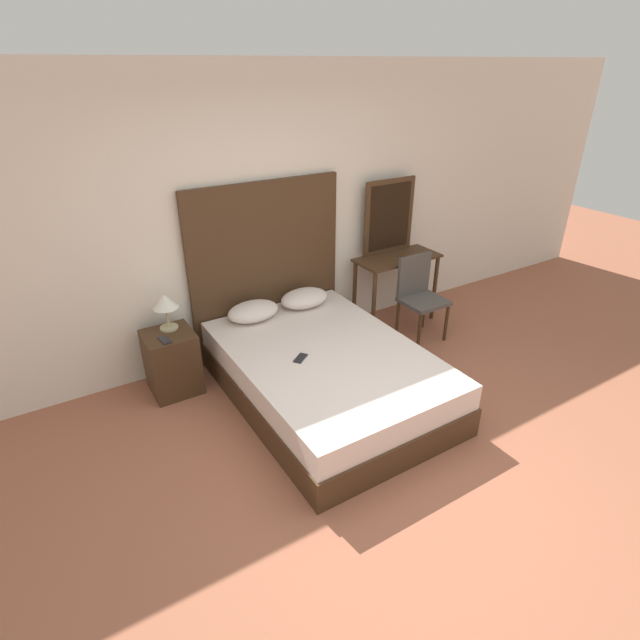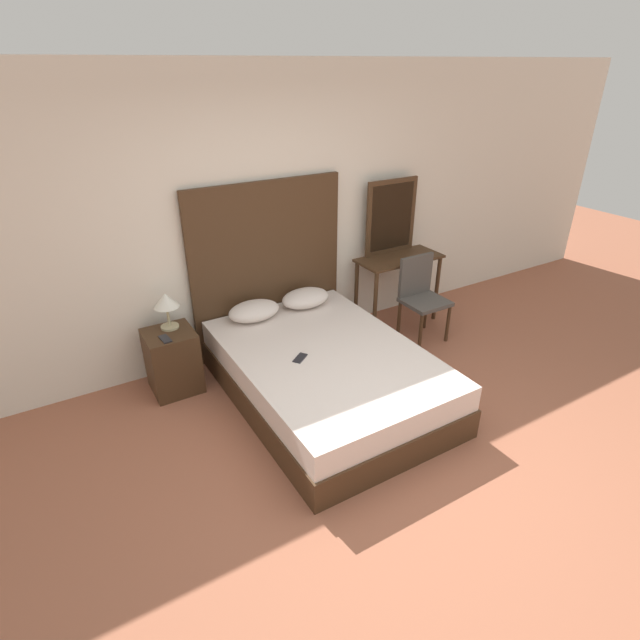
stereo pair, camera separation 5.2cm
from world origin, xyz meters
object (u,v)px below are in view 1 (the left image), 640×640
at_px(nightstand, 172,362).
at_px(vanity_desk, 397,270).
at_px(bed, 326,375).
at_px(table_lamp, 165,304).
at_px(phone_on_nightstand, 165,340).
at_px(phone_on_bed, 300,358).
at_px(chair, 419,292).

height_order(nightstand, vanity_desk, vanity_desk).
bearing_deg(bed, table_lamp, 139.62).
height_order(bed, phone_on_nightstand, phone_on_nightstand).
xyz_separation_m(phone_on_bed, vanity_desk, (1.68, 0.82, 0.15)).
bearing_deg(vanity_desk, chair, -89.97).
height_order(nightstand, phone_on_nightstand, phone_on_nightstand).
distance_m(phone_on_bed, table_lamp, 1.25).
relative_size(vanity_desk, chair, 1.06).
relative_size(table_lamp, chair, 0.37).
height_order(bed, phone_on_bed, phone_on_bed).
bearing_deg(bed, phone_on_nightstand, 148.18).
distance_m(bed, phone_on_bed, 0.35).
bearing_deg(nightstand, chair, -8.27).
distance_m(table_lamp, chair, 2.56).
height_order(phone_on_bed, chair, chair).
height_order(phone_on_nightstand, chair, chair).
height_order(table_lamp, vanity_desk, table_lamp).
xyz_separation_m(nightstand, vanity_desk, (2.54, 0.01, 0.34)).
xyz_separation_m(phone_on_bed, phone_on_nightstand, (-0.91, 0.71, 0.10)).
relative_size(phone_on_bed, chair, 0.18).
relative_size(bed, chair, 2.42).
distance_m(phone_on_nightstand, chair, 2.61).
bearing_deg(vanity_desk, bed, -149.87).
xyz_separation_m(nightstand, chair, (2.54, -0.37, 0.22)).
distance_m(phone_on_bed, nightstand, 1.19).
xyz_separation_m(bed, phone_on_nightstand, (-1.16, 0.72, 0.35)).
xyz_separation_m(bed, vanity_desk, (1.44, 0.83, 0.39)).
xyz_separation_m(phone_on_bed, nightstand, (-0.85, 0.81, -0.19)).
bearing_deg(phone_on_bed, bed, -2.66).
relative_size(bed, vanity_desk, 2.28).
bearing_deg(bed, nightstand, 143.32).
bearing_deg(phone_on_nightstand, nightstand, 62.33).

